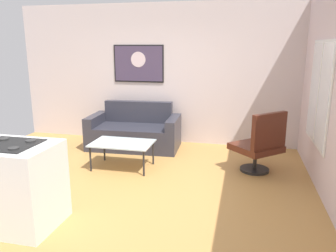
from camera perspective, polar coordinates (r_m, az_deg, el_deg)
name	(u,v)px	position (r m, az deg, el deg)	size (l,w,h in m)	color
ground	(129,187)	(4.87, -6.68, -10.49)	(6.40, 6.40, 0.04)	#BA8645
back_wall	(168,74)	(6.80, -0.06, 8.88)	(6.40, 0.05, 2.80)	beige
right_wall	(333,92)	(4.64, 26.60, 5.22)	(0.05, 6.40, 2.80)	beige
couch	(135,133)	(6.57, -5.77, -1.16)	(1.79, 0.98, 0.87)	#2C2D37
coffee_table	(122,144)	(5.45, -7.88, -3.17)	(0.99, 0.64, 0.43)	silver
armchair	(260,144)	(5.37, 15.63, -3.07)	(0.91, 0.91, 0.99)	black
wall_painting	(139,64)	(6.91, -5.10, 10.68)	(1.06, 0.03, 0.75)	black
window	(319,93)	(5.22, 24.61, 5.13)	(0.03, 1.33, 1.49)	silver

